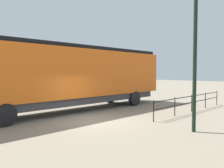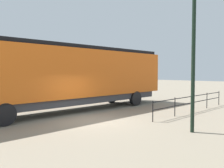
# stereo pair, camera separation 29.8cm
# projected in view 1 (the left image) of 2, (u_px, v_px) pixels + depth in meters

# --- Properties ---
(ground_plane) EXTENTS (120.00, 120.00, 0.00)m
(ground_plane) POSITION_uv_depth(u_px,v_px,m) (94.00, 121.00, 12.60)
(ground_plane) COLOR gray
(locomotive) EXTENTS (2.86, 15.33, 4.23)m
(locomotive) POSITION_uv_depth(u_px,v_px,m) (79.00, 75.00, 16.06)
(locomotive) COLOR orange
(locomotive) RESTS_ON ground_plane
(lamp_post) EXTENTS (0.45, 0.45, 7.13)m
(lamp_post) POSITION_uv_depth(u_px,v_px,m) (195.00, 24.00, 10.10)
(lamp_post) COLOR black
(lamp_post) RESTS_ON ground_plane
(platform_fence) EXTENTS (0.05, 8.84, 1.09)m
(platform_fence) POSITION_uv_depth(u_px,v_px,m) (192.00, 100.00, 15.58)
(platform_fence) COLOR black
(platform_fence) RESTS_ON ground_plane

